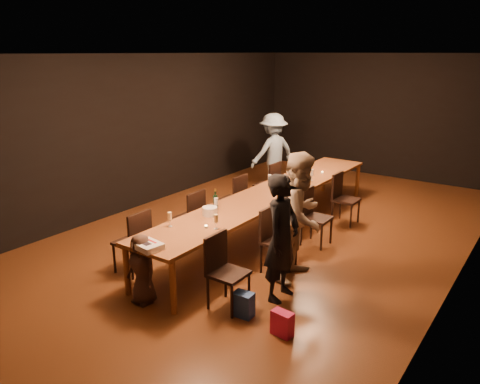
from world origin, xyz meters
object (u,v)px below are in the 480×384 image
Objects in this scene: table at (272,195)px; champagne_bottle at (215,198)px; chair_left_3 at (267,184)px; chair_left_0 at (132,241)px; chair_left_1 at (188,218)px; chair_right_1 at (279,241)px; ice_bucket at (282,182)px; plate_stack at (210,211)px; chair_left_2 at (232,199)px; woman_tan at (301,216)px; chair_right_2 at (317,217)px; chair_right_0 at (228,273)px; birthday_cake at (148,246)px; woman_birthday at (282,238)px; man_blue at (273,152)px; child at (142,269)px; chair_right_3 at (346,199)px.

champagne_bottle is at bearing -102.05° from table.
chair_left_0 is at bearing -180.00° from chair_left_3.
chair_left_1 is (0.00, 1.20, 0.00)m from chair_left_0.
chair_right_1 and chair_left_0 have the same top height.
chair_left_3 is 4.14× the size of ice_bucket.
chair_left_0 is 2.86m from ice_bucket.
plate_stack is 0.73× the size of champagne_bottle.
champagne_bottle reaches higher than chair_left_1.
woman_tan is (2.00, -1.15, 0.42)m from chair_left_2.
woman_tan reaches higher than chair_left_0.
plate_stack is (-0.98, -1.53, 0.35)m from chair_right_2.
table is 1.54m from plate_stack.
woman_tan is (0.30, -1.15, 0.42)m from chair_right_2.
table is at bearing -95.05° from ice_bucket.
chair_right_1 is at bearing -61.12° from ice_bucket.
table is 6.45× the size of chair_right_0.
chair_right_1 reaches higher than birthday_cake.
chair_right_1 is 4.23× the size of plate_stack.
chair_right_1 is 1.09m from plate_stack.
woman_birthday reaches higher than champagne_bottle.
chair_left_1 is 2.21m from woman_birthday.
chair_left_2 is 2.49m from man_blue.
woman_tan reaches higher than ice_bucket.
man_blue reaches higher than plate_stack.
chair_right_2 is at bearing 180.00° from chair_right_1.
chair_right_0 is 1.20m from chair_right_1.
chair_right_0 is 1.00× the size of chair_left_3.
woman_birthday is at bearing -21.49° from champagne_bottle.
chair_left_0 is at bearing 148.47° from child.
child is (0.74, -0.51, -0.01)m from chair_left_0.
chair_right_3 reaches higher than birthday_cake.
champagne_bottle is at bearing 40.52° from man_blue.
woman_birthday is at bearing 32.72° from chair_right_1.
man_blue is at bearing -147.53° from chair_right_1.
child is 1.76m from champagne_bottle.
chair_left_2 is 3.01m from child.
chair_right_0 is 0.52× the size of woman_tan.
ice_bucket is (-0.82, 1.49, 0.40)m from chair_right_1.
chair_left_2 is at bearing 115.73° from champagne_bottle.
chair_right_2 is 1.00× the size of chair_left_3.
birthday_cake is at bearing 8.93° from child.
woman_tan reaches higher than chair_right_1.
plate_stack is at bearing 105.09° from birthday_cake.
plate_stack is at bearing -94.79° from table.
child is 1.43m from plate_stack.
chair_left_1 is 1.03× the size of child.
ice_bucket is (-1.22, 2.11, 0.05)m from woman_birthday.
table is 6.45× the size of chair_right_3.
table is at bearing -35.31° from chair_right_3.
chair_left_3 is at bearing 48.69° from man_blue.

